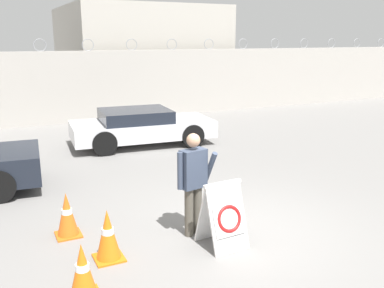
{
  "coord_description": "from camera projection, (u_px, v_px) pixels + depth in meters",
  "views": [
    {
      "loc": [
        -3.74,
        -5.81,
        3.25
      ],
      "look_at": [
        -0.29,
        1.33,
        1.28
      ],
      "focal_mm": 40.0,
      "sensor_mm": 36.0,
      "label": 1
    }
  ],
  "objects": [
    {
      "name": "ground_plane",
      "position": [
        240.0,
        230.0,
        7.44
      ],
      "size": [
        90.0,
        90.0,
        0.0
      ],
      "primitive_type": "plane",
      "color": "gray"
    },
    {
      "name": "perimeter_wall",
      "position": [
        90.0,
        86.0,
        16.85
      ],
      "size": [
        36.0,
        0.3,
        3.22
      ],
      "color": "#ADA8A0",
      "rests_on": "ground_plane"
    },
    {
      "name": "building_block",
      "position": [
        137.0,
        55.0,
        22.07
      ],
      "size": [
        7.11,
        7.63,
        4.74
      ],
      "color": "#B2ADA3",
      "rests_on": "ground_plane"
    },
    {
      "name": "barricade_sign",
      "position": [
        224.0,
        215.0,
        6.75
      ],
      "size": [
        0.67,
        0.72,
        1.07
      ],
      "rotation": [
        0.0,
        0.0,
        0.06
      ],
      "color": "white",
      "rests_on": "ground_plane"
    },
    {
      "name": "security_guard",
      "position": [
        193.0,
        179.0,
        7.05
      ],
      "size": [
        0.67,
        0.37,
        1.76
      ],
      "rotation": [
        0.0,
        0.0,
        0.21
      ],
      "color": "#514C42",
      "rests_on": "ground_plane"
    },
    {
      "name": "traffic_cone_near",
      "position": [
        83.0,
        271.0,
        5.41
      ],
      "size": [
        0.42,
        0.42,
        0.76
      ],
      "color": "orange",
      "rests_on": "ground_plane"
    },
    {
      "name": "traffic_cone_mid",
      "position": [
        67.0,
        215.0,
        7.14
      ],
      "size": [
        0.41,
        0.41,
        0.76
      ],
      "color": "orange",
      "rests_on": "ground_plane"
    },
    {
      "name": "traffic_cone_far",
      "position": [
        108.0,
        235.0,
        6.37
      ],
      "size": [
        0.43,
        0.43,
        0.79
      ],
      "color": "orange",
      "rests_on": "ground_plane"
    },
    {
      "name": "parked_car_rear_sedan",
      "position": [
        141.0,
        126.0,
        13.25
      ],
      "size": [
        4.44,
        2.25,
        1.12
      ],
      "rotation": [
        0.0,
        0.0,
        -0.09
      ],
      "color": "black",
      "rests_on": "ground_plane"
    }
  ]
}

